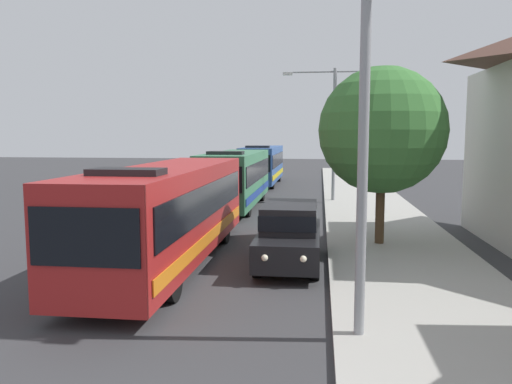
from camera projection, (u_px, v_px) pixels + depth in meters
The scene contains 7 objects.
bus_lead at pixel (170, 210), 15.65m from camera, with size 2.58×11.50×3.21m.
bus_second_in_line at pixel (236, 177), 27.96m from camera, with size 2.58×10.52×3.21m.
bus_middle at pixel (262, 164), 40.65m from camera, with size 2.58×10.46×3.21m.
white_suv at pixel (290, 232), 15.53m from camera, with size 1.86×4.73×1.90m.
streetlamp_near at pixel (365, 55), 9.28m from camera, with size 5.08×0.28×8.86m.
streetlamp_mid at pixel (334, 119), 29.57m from camera, with size 6.06×0.28×7.70m.
roadside_tree at pixel (382, 130), 17.70m from camera, with size 4.45×4.45×6.25m.
Camera 1 is at (3.30, -4.59, 4.01)m, focal length 35.49 mm.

